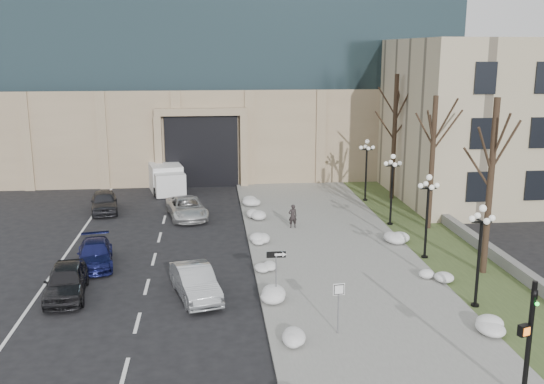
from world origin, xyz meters
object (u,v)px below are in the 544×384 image
at_px(car_b, 195,282).
at_px(car_c, 95,254).
at_px(car_a, 66,281).
at_px(car_e, 104,202).
at_px(pedestrian, 293,216).
at_px(traffic_signal, 528,345).
at_px(lamppost_d, 366,162).
at_px(keep_sign, 339,298).
at_px(lamppost_b, 428,205).
at_px(one_way_sign, 279,260).
at_px(lamppost_c, 392,180).
at_px(box_truck, 165,177).
at_px(lamppost_a, 480,242).
at_px(car_d, 187,208).

bearing_deg(car_b, car_c, 123.19).
height_order(car_a, car_e, car_a).
relative_size(pedestrian, traffic_signal, 0.36).
bearing_deg(lamppost_d, traffic_signal, -93.60).
xyz_separation_m(keep_sign, lamppost_b, (6.64, 8.53, 1.43)).
relative_size(car_b, one_way_sign, 1.84).
xyz_separation_m(pedestrian, lamppost_c, (6.44, 0.13, 2.19)).
bearing_deg(box_truck, lamppost_a, -70.57).
relative_size(box_truck, one_way_sign, 2.95).
bearing_deg(car_a, keep_sign, -30.53).
xyz_separation_m(car_a, car_c, (0.58, 4.15, -0.12)).
relative_size(car_a, car_d, 0.89).
relative_size(keep_sign, traffic_signal, 0.53).
bearing_deg(lamppost_c, pedestrian, -178.84).
xyz_separation_m(car_d, one_way_sign, (4.68, -14.83, 1.32)).
bearing_deg(lamppost_a, car_e, 136.02).
distance_m(car_d, lamppost_d, 13.86).
height_order(car_d, keep_sign, keep_sign).
height_order(keep_sign, lamppost_a, lamppost_a).
distance_m(keep_sign, lamppost_a, 7.09).
relative_size(car_a, pedestrian, 2.92).
bearing_deg(car_a, pedestrian, 32.48).
height_order(car_a, lamppost_b, lamppost_b).
height_order(car_e, traffic_signal, traffic_signal).
xyz_separation_m(traffic_signal, lamppost_c, (1.69, 20.37, 0.97)).
height_order(car_c, lamppost_c, lamppost_c).
relative_size(car_c, box_truck, 0.61).
xyz_separation_m(pedestrian, keep_sign, (-0.20, -14.90, 0.76)).
relative_size(lamppost_c, lamppost_d, 1.00).
distance_m(car_b, car_d, 13.85).
xyz_separation_m(car_e, lamppost_c, (19.14, -5.47, 2.32)).
height_order(box_truck, lamppost_d, lamppost_d).
bearing_deg(car_a, one_way_sign, -16.43).
bearing_deg(car_a, car_d, 62.26).
bearing_deg(pedestrian, lamppost_b, 126.41).
distance_m(box_truck, lamppost_b, 24.27).
bearing_deg(car_e, lamppost_d, -6.44).
bearing_deg(car_d, box_truck, 91.07).
bearing_deg(car_d, lamppost_d, 1.52).
distance_m(car_e, box_truck, 7.74).
height_order(box_truck, keep_sign, keep_sign).
bearing_deg(car_e, lamppost_c, -25.47).
distance_m(car_d, one_way_sign, 15.61).
distance_m(keep_sign, lamppost_d, 22.57).
distance_m(car_a, box_truck, 22.21).
relative_size(car_c, keep_sign, 1.97).
bearing_deg(traffic_signal, lamppost_d, 67.93).
relative_size(car_c, car_e, 1.00).
bearing_deg(car_e, traffic_signal, -65.49).
xyz_separation_m(car_d, lamppost_d, (13.28, 3.17, 2.37)).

